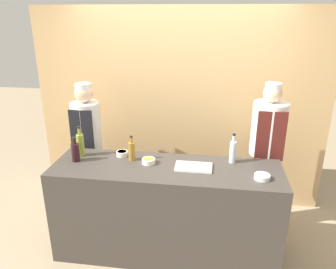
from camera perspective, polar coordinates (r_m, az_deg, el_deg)
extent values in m
plane|color=tan|center=(3.62, -0.31, -19.40)|extent=(14.00, 14.00, 0.00)
cube|color=tan|center=(4.06, 2.02, 4.50)|extent=(3.51, 0.18, 2.40)
cube|color=#3D3833|center=(3.33, -0.33, -13.10)|extent=(2.17, 0.65, 0.95)
cylinder|color=white|center=(3.16, -3.41, -4.64)|extent=(0.13, 0.13, 0.05)
cylinder|color=yellow|center=(3.15, -3.41, -4.37)|extent=(0.10, 0.10, 0.01)
cylinder|color=white|center=(3.35, -7.99, -3.30)|extent=(0.11, 0.11, 0.05)
cylinder|color=green|center=(3.34, -8.01, -3.03)|extent=(0.09, 0.09, 0.01)
cylinder|color=white|center=(2.99, 16.08, -7.09)|extent=(0.14, 0.14, 0.04)
cylinder|color=silver|center=(2.98, 16.10, -6.84)|extent=(0.11, 0.11, 0.01)
cube|color=white|center=(3.08, 4.48, -5.66)|extent=(0.34, 0.20, 0.02)
cylinder|color=silver|center=(3.20, 11.21, -3.03)|extent=(0.06, 0.06, 0.21)
cylinder|color=silver|center=(3.15, 11.38, -0.71)|extent=(0.03, 0.03, 0.07)
cylinder|color=black|center=(3.14, 11.43, -0.01)|extent=(0.03, 0.03, 0.02)
cylinder|color=olive|center=(3.40, -14.99, -1.82)|extent=(0.07, 0.07, 0.22)
cylinder|color=olive|center=(3.35, -15.22, 0.50)|extent=(0.03, 0.03, 0.07)
cylinder|color=black|center=(3.34, -15.29, 1.21)|extent=(0.03, 0.03, 0.02)
cylinder|color=black|center=(3.31, -15.82, -3.02)|extent=(0.08, 0.08, 0.18)
cylinder|color=black|center=(3.26, -16.01, -1.14)|extent=(0.03, 0.03, 0.05)
cylinder|color=black|center=(3.25, -16.07, -0.57)|extent=(0.04, 0.04, 0.01)
cylinder|color=olive|center=(3.22, -6.33, -2.94)|extent=(0.07, 0.07, 0.18)
cylinder|color=olive|center=(3.17, -6.41, -0.98)|extent=(0.03, 0.03, 0.06)
cylinder|color=black|center=(3.16, -6.44, -0.38)|extent=(0.03, 0.03, 0.02)
cylinder|color=#28282D|center=(4.09, -13.14, -7.72)|extent=(0.23, 0.23, 0.85)
cylinder|color=silver|center=(3.81, -13.97, 1.50)|extent=(0.33, 0.33, 0.54)
cube|color=black|center=(3.69, -14.81, 0.40)|extent=(0.26, 0.02, 0.50)
sphere|color=beige|center=(3.71, -14.46, 6.92)|extent=(0.20, 0.20, 0.20)
cylinder|color=white|center=(3.70, -14.57, 8.07)|extent=(0.17, 0.17, 0.07)
cylinder|color=#28282D|center=(3.87, 15.98, -9.29)|extent=(0.26, 0.26, 0.89)
cylinder|color=white|center=(3.57, 17.12, 0.95)|extent=(0.36, 0.36, 0.57)
cube|color=#561E19|center=(3.42, 17.47, -0.36)|extent=(0.29, 0.02, 0.52)
sphere|color=beige|center=(3.47, 17.77, 6.84)|extent=(0.19, 0.19, 0.19)
cylinder|color=white|center=(3.46, 17.90, 7.98)|extent=(0.16, 0.16, 0.07)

